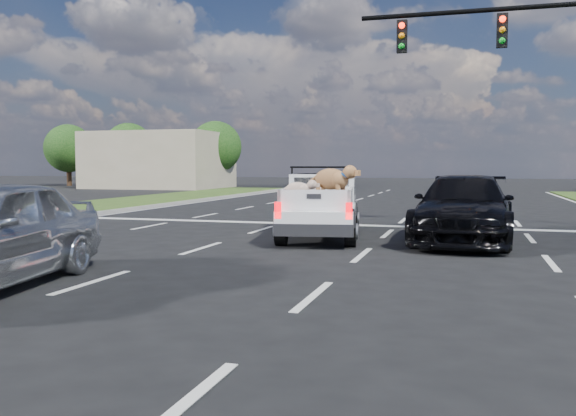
{
  "coord_description": "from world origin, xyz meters",
  "views": [
    {
      "loc": [
        3.76,
        -8.01,
        1.79
      ],
      "look_at": [
        0.8,
        2.0,
        1.06
      ],
      "focal_mm": 38.0,
      "sensor_mm": 36.0,
      "label": 1
    }
  ],
  "objects": [
    {
      "name": "pickup_truck",
      "position": [
        0.24,
        6.89,
        0.84
      ],
      "size": [
        2.44,
        4.95,
        1.77
      ],
      "rotation": [
        0.0,
        0.0,
        0.16
      ],
      "color": "black",
      "rests_on": "ground"
    },
    {
      "name": "tree_far_a",
      "position": [
        -30.0,
        38.0,
        3.29
      ],
      "size": [
        4.2,
        4.2,
        5.4
      ],
      "color": "#332114",
      "rests_on": "ground"
    },
    {
      "name": "tree_far_b",
      "position": [
        -24.0,
        38.0,
        3.29
      ],
      "size": [
        4.2,
        4.2,
        5.4
      ],
      "color": "#332114",
      "rests_on": "ground"
    },
    {
      "name": "black_coupe",
      "position": [
        3.69,
        6.9,
        0.78
      ],
      "size": [
        2.46,
        5.49,
        1.56
      ],
      "primitive_type": "imported",
      "rotation": [
        0.0,
        0.0,
        -0.05
      ],
      "color": "black",
      "rests_on": "ground"
    },
    {
      "name": "road_markings",
      "position": [
        0.0,
        6.56,
        0.01
      ],
      "size": [
        17.75,
        60.0,
        0.01
      ],
      "color": "silver",
      "rests_on": "ground"
    },
    {
      "name": "ground",
      "position": [
        0.0,
        0.0,
        0.0
      ],
      "size": [
        160.0,
        160.0,
        0.0
      ],
      "primitive_type": "plane",
      "color": "black",
      "rests_on": "ground"
    },
    {
      "name": "tree_far_c",
      "position": [
        -16.0,
        38.0,
        3.29
      ],
      "size": [
        4.2,
        4.2,
        5.4
      ],
      "color": "#332114",
      "rests_on": "ground"
    },
    {
      "name": "building_left",
      "position": [
        -20.0,
        36.0,
        2.2
      ],
      "size": [
        10.0,
        8.0,
        4.4
      ],
      "primitive_type": "cube",
      "color": "tan",
      "rests_on": "ground"
    }
  ]
}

